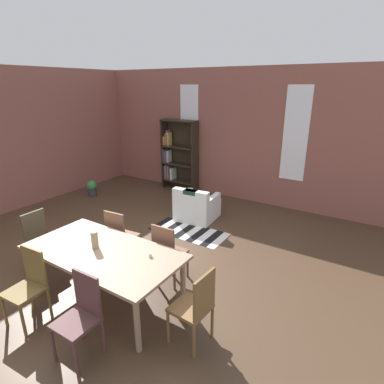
% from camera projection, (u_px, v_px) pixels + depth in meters
% --- Properties ---
extents(ground_plane, '(11.27, 11.27, 0.00)m').
position_uv_depth(ground_plane, '(113.00, 280.00, 4.69)').
color(ground_plane, '#4A3525').
extents(back_wall_brick, '(9.04, 0.12, 3.22)m').
position_uv_depth(back_wall_brick, '(238.00, 136.00, 7.67)').
color(back_wall_brick, '#8E5247').
rests_on(back_wall_brick, ground).
extents(window_pane_0, '(0.55, 0.02, 2.09)m').
position_uv_depth(window_pane_0, '(189.00, 126.00, 8.27)').
color(window_pane_0, white).
extents(window_pane_1, '(0.55, 0.02, 2.09)m').
position_uv_depth(window_pane_1, '(296.00, 134.00, 6.84)').
color(window_pane_1, white).
extents(dining_table, '(2.13, 1.08, 0.75)m').
position_uv_depth(dining_table, '(103.00, 255.00, 4.07)').
color(dining_table, '#90735C').
rests_on(dining_table, ground).
extents(vase_on_table, '(0.09, 0.09, 0.23)m').
position_uv_depth(vase_on_table, '(95.00, 240.00, 4.08)').
color(vase_on_table, '#998466').
rests_on(vase_on_table, dining_table).
extents(tealight_candle_0, '(0.04, 0.04, 0.05)m').
position_uv_depth(tealight_candle_0, '(150.00, 255.00, 3.89)').
color(tealight_candle_0, silver).
rests_on(tealight_candle_0, dining_table).
extents(dining_chair_far_right, '(0.41, 0.41, 0.95)m').
position_uv_depth(dining_chair_far_right, '(168.00, 252.00, 4.49)').
color(dining_chair_far_right, brown).
rests_on(dining_chair_far_right, ground).
extents(dining_chair_head_left, '(0.41, 0.41, 0.95)m').
position_uv_depth(dining_chair_head_left, '(41.00, 239.00, 4.85)').
color(dining_chair_head_left, '#443928').
rests_on(dining_chair_head_left, ground).
extents(dining_chair_near_right, '(0.41, 0.41, 0.95)m').
position_uv_depth(dining_chair_near_right, '(81.00, 314.00, 3.27)').
color(dining_chair_near_right, '#4F2F2F').
rests_on(dining_chair_near_right, ground).
extents(dining_chair_near_left, '(0.43, 0.43, 0.95)m').
position_uv_depth(dining_chair_near_left, '(29.00, 284.00, 3.76)').
color(dining_chair_near_left, brown).
rests_on(dining_chair_near_left, ground).
extents(dining_chair_head_right, '(0.43, 0.43, 0.95)m').
position_uv_depth(dining_chair_head_right, '(196.00, 306.00, 3.39)').
color(dining_chair_head_right, brown).
rests_on(dining_chair_head_right, ground).
extents(dining_chair_far_left, '(0.43, 0.43, 0.95)m').
position_uv_depth(dining_chair_far_left, '(120.00, 235.00, 4.98)').
color(dining_chair_far_left, brown).
rests_on(dining_chair_far_left, ground).
extents(bookshelf_tall, '(1.04, 0.32, 1.93)m').
position_uv_depth(bookshelf_tall, '(177.00, 156.00, 8.55)').
color(bookshelf_tall, '#2D2319').
rests_on(bookshelf_tall, ground).
extents(armchair_white, '(0.87, 0.87, 0.75)m').
position_uv_depth(armchair_white, '(196.00, 207.00, 6.75)').
color(armchair_white, white).
rests_on(armchair_white, ground).
extents(potted_plant_by_shelf, '(0.26, 0.26, 0.41)m').
position_uv_depth(potted_plant_by_shelf, '(92.00, 188.00, 8.20)').
color(potted_plant_by_shelf, '#333338').
rests_on(potted_plant_by_shelf, ground).
extents(striped_rug, '(1.56, 0.72, 0.01)m').
position_uv_depth(striped_rug, '(189.00, 231.00, 6.24)').
color(striped_rug, black).
rests_on(striped_rug, ground).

